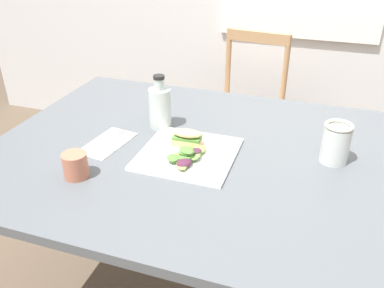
{
  "coord_description": "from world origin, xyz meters",
  "views": [
    {
      "loc": [
        0.27,
        -0.9,
        1.4
      ],
      "look_at": [
        -0.1,
        0.18,
        0.76
      ],
      "focal_mm": 37.45,
      "sensor_mm": 36.0,
      "label": 1
    }
  ],
  "objects_px": {
    "sandwich_half_front": "(187,137)",
    "cup_extra_side": "(75,165)",
    "mason_jar_iced_tea": "(336,145)",
    "fork_on_napkin": "(111,140)",
    "dining_table": "(191,175)",
    "bottle_cold_brew": "(160,109)",
    "chair_wooden_far": "(246,111)",
    "plate_lunch": "(188,154)"
  },
  "relations": [
    {
      "from": "plate_lunch",
      "to": "bottle_cold_brew",
      "type": "xyz_separation_m",
      "value": [
        -0.16,
        0.16,
        0.06
      ]
    },
    {
      "from": "dining_table",
      "to": "bottle_cold_brew",
      "type": "relative_size",
      "value": 6.76
    },
    {
      "from": "fork_on_napkin",
      "to": "cup_extra_side",
      "type": "xyz_separation_m",
      "value": [
        0.01,
        -0.22,
        0.03
      ]
    },
    {
      "from": "chair_wooden_far",
      "to": "fork_on_napkin",
      "type": "relative_size",
      "value": 4.68
    },
    {
      "from": "cup_extra_side",
      "to": "mason_jar_iced_tea",
      "type": "bearing_deg",
      "value": 24.98
    },
    {
      "from": "dining_table",
      "to": "chair_wooden_far",
      "type": "distance_m",
      "value": 1.01
    },
    {
      "from": "dining_table",
      "to": "mason_jar_iced_tea",
      "type": "xyz_separation_m",
      "value": [
        0.45,
        0.07,
        0.17
      ]
    },
    {
      "from": "dining_table",
      "to": "chair_wooden_far",
      "type": "height_order",
      "value": "chair_wooden_far"
    },
    {
      "from": "fork_on_napkin",
      "to": "plate_lunch",
      "type": "bearing_deg",
      "value": -0.6
    },
    {
      "from": "chair_wooden_far",
      "to": "cup_extra_side",
      "type": "xyz_separation_m",
      "value": [
        -0.26,
        -1.26,
        0.33
      ]
    },
    {
      "from": "sandwich_half_front",
      "to": "mason_jar_iced_tea",
      "type": "height_order",
      "value": "mason_jar_iced_tea"
    },
    {
      "from": "chair_wooden_far",
      "to": "mason_jar_iced_tea",
      "type": "distance_m",
      "value": 1.09
    },
    {
      "from": "fork_on_napkin",
      "to": "bottle_cold_brew",
      "type": "relative_size",
      "value": 0.95
    },
    {
      "from": "mason_jar_iced_tea",
      "to": "fork_on_napkin",
      "type": "bearing_deg",
      "value": -171.45
    },
    {
      "from": "plate_lunch",
      "to": "mason_jar_iced_tea",
      "type": "distance_m",
      "value": 0.46
    },
    {
      "from": "fork_on_napkin",
      "to": "bottle_cold_brew",
      "type": "bearing_deg",
      "value": 53.75
    },
    {
      "from": "fork_on_napkin",
      "to": "cup_extra_side",
      "type": "height_order",
      "value": "cup_extra_side"
    },
    {
      "from": "sandwich_half_front",
      "to": "fork_on_napkin",
      "type": "distance_m",
      "value": 0.27
    },
    {
      "from": "dining_table",
      "to": "mason_jar_iced_tea",
      "type": "bearing_deg",
      "value": 8.29
    },
    {
      "from": "chair_wooden_far",
      "to": "sandwich_half_front",
      "type": "relative_size",
      "value": 8.85
    },
    {
      "from": "fork_on_napkin",
      "to": "cup_extra_side",
      "type": "distance_m",
      "value": 0.23
    },
    {
      "from": "plate_lunch",
      "to": "cup_extra_side",
      "type": "bearing_deg",
      "value": -140.82
    },
    {
      "from": "dining_table",
      "to": "chair_wooden_far",
      "type": "bearing_deg",
      "value": 90.46
    },
    {
      "from": "plate_lunch",
      "to": "mason_jar_iced_tea",
      "type": "xyz_separation_m",
      "value": [
        0.44,
        0.11,
        0.05
      ]
    },
    {
      "from": "sandwich_half_front",
      "to": "cup_extra_side",
      "type": "height_order",
      "value": "cup_extra_side"
    },
    {
      "from": "fork_on_napkin",
      "to": "bottle_cold_brew",
      "type": "height_order",
      "value": "bottle_cold_brew"
    },
    {
      "from": "mason_jar_iced_tea",
      "to": "dining_table",
      "type": "bearing_deg",
      "value": -171.71
    },
    {
      "from": "cup_extra_side",
      "to": "chair_wooden_far",
      "type": "bearing_deg",
      "value": 78.55
    },
    {
      "from": "fork_on_napkin",
      "to": "dining_table",
      "type": "bearing_deg",
      "value": 8.98
    },
    {
      "from": "dining_table",
      "to": "plate_lunch",
      "type": "bearing_deg",
      "value": -82.36
    },
    {
      "from": "mason_jar_iced_tea",
      "to": "cup_extra_side",
      "type": "height_order",
      "value": "mason_jar_iced_tea"
    },
    {
      "from": "chair_wooden_far",
      "to": "cup_extra_side",
      "type": "relative_size",
      "value": 11.52
    },
    {
      "from": "plate_lunch",
      "to": "fork_on_napkin",
      "type": "distance_m",
      "value": 0.28
    },
    {
      "from": "dining_table",
      "to": "sandwich_half_front",
      "type": "height_order",
      "value": "sandwich_half_front"
    },
    {
      "from": "sandwich_half_front",
      "to": "mason_jar_iced_tea",
      "type": "relative_size",
      "value": 0.76
    },
    {
      "from": "bottle_cold_brew",
      "to": "cup_extra_side",
      "type": "relative_size",
      "value": 2.59
    },
    {
      "from": "plate_lunch",
      "to": "sandwich_half_front",
      "type": "bearing_deg",
      "value": 113.06
    },
    {
      "from": "chair_wooden_far",
      "to": "cup_extra_side",
      "type": "height_order",
      "value": "chair_wooden_far"
    },
    {
      "from": "fork_on_napkin",
      "to": "cup_extra_side",
      "type": "relative_size",
      "value": 2.46
    },
    {
      "from": "bottle_cold_brew",
      "to": "cup_extra_side",
      "type": "xyz_separation_m",
      "value": [
        -0.11,
        -0.38,
        -0.03
      ]
    },
    {
      "from": "sandwich_half_front",
      "to": "cup_extra_side",
      "type": "xyz_separation_m",
      "value": [
        -0.25,
        -0.27,
        -0.0
      ]
    },
    {
      "from": "plate_lunch",
      "to": "fork_on_napkin",
      "type": "xyz_separation_m",
      "value": [
        -0.28,
        0.0,
        0.0
      ]
    }
  ]
}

